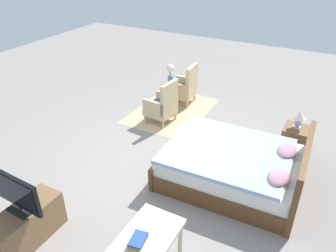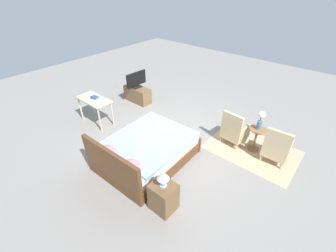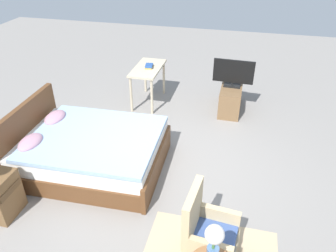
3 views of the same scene
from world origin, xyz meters
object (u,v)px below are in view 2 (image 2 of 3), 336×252
Objects in this scene: flower_vase at (261,118)px; tv_stand at (138,94)px; table_lamp at (163,177)px; tv_flatscreen at (136,80)px; vanity_desk at (94,103)px; armchair_by_window_right at (234,130)px; book_stack at (95,98)px; nightstand at (163,197)px; side_table at (256,137)px; armchair_by_window_left at (276,148)px; bed at (146,151)px.

tv_stand is (4.07, 0.10, -0.65)m from flower_vase.
table_lamp is 0.43× the size of tv_flatscreen.
armchair_by_window_right is at bearing -154.16° from vanity_desk.
tv_flatscreen is at bearing -87.04° from book_stack.
nightstand is at bearing 164.55° from vanity_desk.
vanity_desk is at bearing 24.02° from side_table.
nightstand is (1.10, 2.63, -0.08)m from armchair_by_window_left.
vanity_desk is (3.42, -0.95, -0.16)m from table_lamp.
bed is 6.48× the size of table_lamp.
book_stack is (3.99, 1.75, -0.11)m from flower_vase.
flower_vase reaches higher than side_table.
armchair_by_window_left is at bearing -179.96° from tv_flatscreen.
nightstand is (0.05, 2.63, -0.08)m from armchair_by_window_right.
flower_vase is at bearing -90.00° from side_table.
armchair_by_window_left is 4.07× the size of book_stack.
tv_flatscreen is (4.60, 0.00, 0.40)m from armchair_by_window_left.
bed is 2.23× the size of tv_stand.
armchair_by_window_right is at bearing -91.11° from table_lamp.
bed is at bearing 40.91° from armchair_by_window_left.
flower_vase reaches higher than nightstand.
armchair_by_window_right is 0.88× the size of vanity_desk.
armchair_by_window_right is at bearing 10.73° from flower_vase.
armchair_by_window_left is at bearing -159.91° from book_stack.
nightstand is 0.58× the size of vanity_desk.
flower_vase is 4.36m from book_stack.
tv_stand is at bearing -87.46° from vanity_desk.
bed reaches higher than side_table.
flower_vase is 4.39m from vanity_desk.
book_stack is at bearing 23.67° from side_table.
flower_vase is (0.00, -0.00, 0.52)m from side_table.
side_table is 1.86× the size of table_lamp.
nightstand is 2.65× the size of book_stack.
tv_flatscreen is at bearing 0.04° from armchair_by_window_left.
table_lamp is at bearing 143.10° from tv_stand.
side_table is 0.52m from flower_vase.
armchair_by_window_right is 1.50× the size of side_table.
armchair_by_window_left is at bearing 169.20° from flower_vase.
bed is 1.34m from nightstand.
tv_stand is at bearing -87.12° from book_stack.
tv_flatscreen is at bearing 1.45° from side_table.
nightstand is 4.38m from tv_stand.
flower_vase reaches higher than armchair_by_window_left.
bed is 2.67m from side_table.
armchair_by_window_right is 1.93× the size of flower_vase.
armchair_by_window_left is at bearing -179.96° from tv_stand.
tv_stand is at bearing 0.06° from armchair_by_window_right.
table_lamp reaches higher than armchair_by_window_right.
tv_stand is (3.50, -2.63, -0.05)m from nightstand.
table_lamp is 3.55m from book_stack.
armchair_by_window_right is 3.86m from book_stack.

